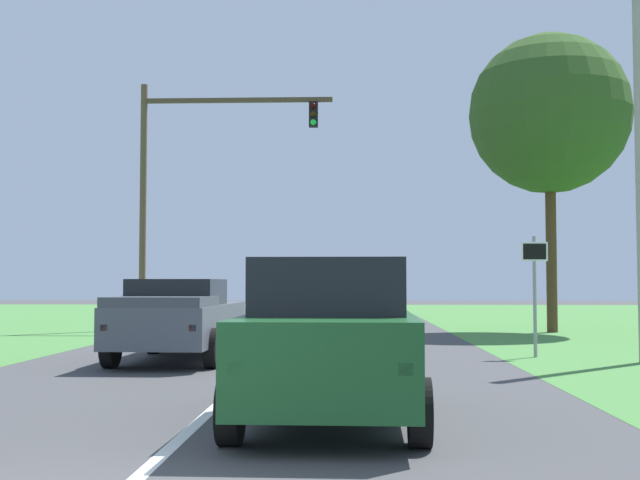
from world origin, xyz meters
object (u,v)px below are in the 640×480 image
at_px(pickup_truck_lead, 179,318).
at_px(keep_moving_sign, 535,280).
at_px(red_suv_near, 331,337).
at_px(oak_tree_right, 549,114).
at_px(traffic_light, 188,170).

distance_m(pickup_truck_lead, keep_moving_sign, 8.06).
distance_m(red_suv_near, oak_tree_right, 20.66).
bearing_deg(keep_moving_sign, oak_tree_right, 74.15).
bearing_deg(red_suv_near, traffic_light, 106.41).
distance_m(red_suv_near, keep_moving_sign, 9.94).
height_order(pickup_truck_lead, oak_tree_right, oak_tree_right).
distance_m(pickup_truck_lead, traffic_light, 12.61).
relative_size(red_suv_near, oak_tree_right, 0.43).
bearing_deg(keep_moving_sign, traffic_light, 134.42).
bearing_deg(pickup_truck_lead, traffic_light, 100.62).
bearing_deg(pickup_truck_lead, keep_moving_sign, 8.37).
distance_m(pickup_truck_lead, oak_tree_right, 16.37).
relative_size(traffic_light, keep_moving_sign, 3.23).
xyz_separation_m(traffic_light, keep_moving_sign, (10.08, -10.28, -4.00)).
relative_size(traffic_light, oak_tree_right, 0.86).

